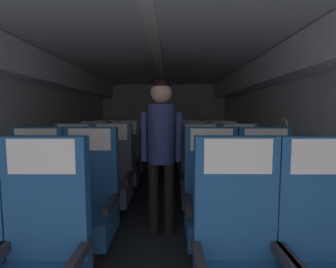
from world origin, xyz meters
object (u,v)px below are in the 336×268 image
object	(u,v)px
seat_a_left_aisle	(38,263)
flight_attendant	(161,140)
seat_a_right_window	(240,263)
seat_b_left_aisle	(88,204)
seat_c_right_window	(201,179)
seat_b_left_window	(34,204)
seat_d_left_aisle	(124,164)
seat_e_right_aisle	(215,155)
seat_d_right_window	(194,165)
seat_c_left_window	(72,179)
seat_b_right_window	(212,204)
seat_a_right_aisle	(330,264)
seat_e_right_window	(189,155)
seat_d_left_window	(93,164)
seat_c_left_aisle	(111,179)
seat_d_right_aisle	(224,164)
seat_c_right_aisle	(240,179)
seat_e_left_aisle	(132,155)
seat_e_left_window	(107,155)
seat_b_right_aisle	(267,205)

from	to	relation	value
seat_a_left_aisle	flight_attendant	xyz separation A→B (m)	(0.63, 1.25, 0.53)
seat_a_right_window	seat_b_left_aisle	world-z (taller)	same
seat_a_left_aisle	seat_c_right_window	size ratio (longest dim) A/B	1.00
seat_a_left_aisle	seat_a_right_window	world-z (taller)	same
seat_b_left_window	flight_attendant	bearing A→B (deg)	20.17
seat_d_left_aisle	seat_e_right_aisle	xyz separation A→B (m)	(1.59, 0.83, 0.00)
seat_d_right_window	flight_attendant	bearing A→B (deg)	-110.77
seat_b_left_aisle	seat_c_right_window	xyz separation A→B (m)	(1.11, 0.83, 0.00)
seat_b_left_window	seat_c_left_window	distance (m)	0.83
seat_b_right_window	flight_attendant	size ratio (longest dim) A/B	0.71
seat_b_left_aisle	seat_c_left_window	xyz separation A→B (m)	(-0.48, 0.83, 0.00)
seat_a_right_window	seat_b_left_window	world-z (taller)	same
seat_a_right_aisle	seat_e_right_window	bearing A→B (deg)	98.30
seat_b_left_aisle	seat_e_right_window	size ratio (longest dim) A/B	1.00
seat_c_left_window	seat_d_left_window	size ratio (longest dim) A/B	1.00
seat_d_right_window	seat_e_right_window	xyz separation A→B (m)	(-0.01, 0.84, 0.00)
seat_c_left_aisle	seat_d_left_aisle	xyz separation A→B (m)	(-0.00, 0.84, 0.00)
seat_d_right_aisle	seat_a_left_aisle	bearing A→B (deg)	-122.22
seat_c_right_aisle	seat_d_right_aisle	world-z (taller)	same
flight_attendant	seat_e_left_aisle	bearing A→B (deg)	102.57
seat_b_left_aisle	seat_c_right_window	bearing A→B (deg)	36.74
seat_b_left_aisle	seat_e_left_window	bearing A→B (deg)	100.92
seat_a_right_aisle	seat_c_right_aisle	size ratio (longest dim) A/B	1.00
seat_b_right_window	seat_c_left_aisle	xyz separation A→B (m)	(-1.10, 0.83, 0.00)
seat_b_left_window	seat_c_right_aisle	xyz separation A→B (m)	(2.08, 0.83, 0.00)
seat_a_right_window	seat_d_left_window	size ratio (longest dim) A/B	1.00
seat_b_right_aisle	seat_a_right_window	bearing A→B (deg)	-120.25
seat_c_right_window	seat_e_right_window	size ratio (longest dim) A/B	1.00
seat_b_left_aisle	seat_b_right_window	world-z (taller)	same
seat_b_right_window	seat_d_left_window	world-z (taller)	same
seat_d_left_aisle	seat_d_right_aisle	size ratio (longest dim) A/B	1.00
seat_b_right_aisle	seat_e_right_aisle	xyz separation A→B (m)	(0.00, 2.50, 0.00)
seat_d_left_aisle	flight_attendant	size ratio (longest dim) A/B	0.71
seat_d_right_aisle	seat_d_right_window	xyz separation A→B (m)	(-0.48, -0.01, 0.00)
seat_a_right_aisle	seat_e_right_aisle	size ratio (longest dim) A/B	1.00
seat_a_left_aisle	seat_e_left_aisle	world-z (taller)	same
seat_b_right_aisle	seat_e_right_window	bearing A→B (deg)	100.99
seat_c_left_window	seat_b_right_aisle	bearing A→B (deg)	-21.81
seat_d_left_aisle	seat_a_right_aisle	bearing A→B (deg)	-57.60
seat_c_right_window	seat_d_left_window	size ratio (longest dim) A/B	1.00
seat_e_right_window	seat_e_left_aisle	bearing A→B (deg)	-179.18
seat_b_right_aisle	seat_d_left_aisle	bearing A→B (deg)	133.57
seat_c_left_window	seat_a_left_aisle	bearing A→B (deg)	-73.76
seat_d_left_aisle	seat_b_left_aisle	bearing A→B (deg)	-90.15
seat_d_right_window	flight_attendant	size ratio (longest dim) A/B	0.71
seat_b_right_aisle	seat_c_right_aisle	world-z (taller)	same
seat_d_right_window	seat_e_left_aisle	distance (m)	1.39
seat_b_left_window	seat_b_right_window	size ratio (longest dim) A/B	1.00
seat_b_right_aisle	seat_c_left_aisle	distance (m)	1.80
seat_d_left_window	seat_d_right_aisle	distance (m)	2.07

